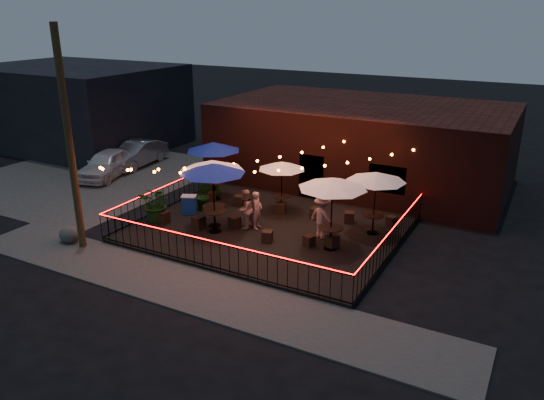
{
  "coord_description": "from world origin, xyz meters",
  "views": [
    {
      "loc": [
        9.39,
        -15.07,
        8.4
      ],
      "look_at": [
        -0.11,
        2.47,
        1.17
      ],
      "focal_mm": 35.0,
      "sensor_mm": 36.0,
      "label": 1
    }
  ],
  "objects_px": {
    "cooler": "(189,204)",
    "cafe_table_0": "(212,166)",
    "cafe_table_2": "(213,169)",
    "cafe_table_3": "(282,166)",
    "cafe_table_1": "(213,147)",
    "cafe_table_4": "(333,184)",
    "cafe_table_5": "(376,177)",
    "boulder": "(69,234)",
    "utility_pole": "(69,143)"
  },
  "relations": [
    {
      "from": "cafe_table_2",
      "to": "cooler",
      "type": "height_order",
      "value": "cafe_table_2"
    },
    {
      "from": "cafe_table_1",
      "to": "cafe_table_2",
      "type": "height_order",
      "value": "cafe_table_2"
    },
    {
      "from": "cafe_table_2",
      "to": "cafe_table_4",
      "type": "xyz_separation_m",
      "value": [
        4.58,
        0.68,
        -0.06
      ]
    },
    {
      "from": "utility_pole",
      "to": "cafe_table_4",
      "type": "distance_m",
      "value": 9.3
    },
    {
      "from": "utility_pole",
      "to": "cafe_table_2",
      "type": "relative_size",
      "value": 2.88
    },
    {
      "from": "cooler",
      "to": "boulder",
      "type": "distance_m",
      "value": 4.95
    },
    {
      "from": "cafe_table_4",
      "to": "cafe_table_5",
      "type": "distance_m",
      "value": 2.3
    },
    {
      "from": "cooler",
      "to": "cafe_table_1",
      "type": "bearing_deg",
      "value": 67.21
    },
    {
      "from": "cafe_table_4",
      "to": "cafe_table_2",
      "type": "bearing_deg",
      "value": -171.59
    },
    {
      "from": "cafe_table_0",
      "to": "cafe_table_4",
      "type": "relative_size",
      "value": 1.13
    },
    {
      "from": "utility_pole",
      "to": "cafe_table_4",
      "type": "relative_size",
      "value": 2.83
    },
    {
      "from": "cafe_table_2",
      "to": "boulder",
      "type": "distance_m",
      "value": 5.98
    },
    {
      "from": "cafe_table_2",
      "to": "cafe_table_3",
      "type": "bearing_deg",
      "value": 68.38
    },
    {
      "from": "cafe_table_2",
      "to": "cafe_table_5",
      "type": "xyz_separation_m",
      "value": [
        5.49,
        2.78,
        -0.26
      ]
    },
    {
      "from": "cafe_table_5",
      "to": "boulder",
      "type": "bearing_deg",
      "value": -148.8
    },
    {
      "from": "cafe_table_0",
      "to": "cooler",
      "type": "distance_m",
      "value": 2.78
    },
    {
      "from": "cafe_table_1",
      "to": "cafe_table_4",
      "type": "height_order",
      "value": "cafe_table_4"
    },
    {
      "from": "cafe_table_2",
      "to": "cafe_table_5",
      "type": "bearing_deg",
      "value": 26.85
    },
    {
      "from": "cafe_table_4",
      "to": "cafe_table_5",
      "type": "xyz_separation_m",
      "value": [
        0.9,
        2.1,
        -0.21
      ]
    },
    {
      "from": "cafe_table_5",
      "to": "cafe_table_2",
      "type": "bearing_deg",
      "value": -153.15
    },
    {
      "from": "cooler",
      "to": "utility_pole",
      "type": "bearing_deg",
      "value": -135.1
    },
    {
      "from": "cafe_table_2",
      "to": "cafe_table_3",
      "type": "distance_m",
      "value": 3.48
    },
    {
      "from": "cafe_table_1",
      "to": "boulder",
      "type": "distance_m",
      "value": 7.13
    },
    {
      "from": "cafe_table_5",
      "to": "cooler",
      "type": "bearing_deg",
      "value": -167.4
    },
    {
      "from": "cafe_table_4",
      "to": "cafe_table_0",
      "type": "bearing_deg",
      "value": -177.55
    },
    {
      "from": "cafe_table_0",
      "to": "cafe_table_4",
      "type": "distance_m",
      "value": 4.93
    },
    {
      "from": "utility_pole",
      "to": "cafe_table_0",
      "type": "xyz_separation_m",
      "value": [
        3.37,
        3.75,
        -1.35
      ]
    },
    {
      "from": "cafe_table_1",
      "to": "boulder",
      "type": "relative_size",
      "value": 3.24
    },
    {
      "from": "cafe_table_3",
      "to": "cooler",
      "type": "xyz_separation_m",
      "value": [
        -3.33,
        -2.11,
        -1.62
      ]
    },
    {
      "from": "cafe_table_0",
      "to": "cafe_table_2",
      "type": "bearing_deg",
      "value": -53.76
    },
    {
      "from": "utility_pole",
      "to": "cooler",
      "type": "height_order",
      "value": "utility_pole"
    },
    {
      "from": "cafe_table_0",
      "to": "cafe_table_1",
      "type": "bearing_deg",
      "value": 123.82
    },
    {
      "from": "utility_pole",
      "to": "cafe_table_5",
      "type": "distance_m",
      "value": 11.13
    },
    {
      "from": "cafe_table_1",
      "to": "cafe_table_2",
      "type": "bearing_deg",
      "value": -55.81
    },
    {
      "from": "cafe_table_0",
      "to": "cafe_table_3",
      "type": "height_order",
      "value": "cafe_table_0"
    },
    {
      "from": "cafe_table_4",
      "to": "boulder",
      "type": "relative_size",
      "value": 3.27
    },
    {
      "from": "boulder",
      "to": "utility_pole",
      "type": "bearing_deg",
      "value": -4.07
    },
    {
      "from": "cafe_table_5",
      "to": "cafe_table_3",
      "type": "bearing_deg",
      "value": 174.25
    },
    {
      "from": "cafe_table_0",
      "to": "cooler",
      "type": "relative_size",
      "value": 3.98
    },
    {
      "from": "cafe_table_5",
      "to": "cafe_table_4",
      "type": "bearing_deg",
      "value": -113.3
    },
    {
      "from": "cafe_table_2",
      "to": "cafe_table_4",
      "type": "bearing_deg",
      "value": 8.41
    },
    {
      "from": "cafe_table_0",
      "to": "cafe_table_5",
      "type": "distance_m",
      "value": 6.27
    },
    {
      "from": "cafe_table_4",
      "to": "cafe_table_1",
      "type": "bearing_deg",
      "value": 160.02
    },
    {
      "from": "utility_pole",
      "to": "boulder",
      "type": "height_order",
      "value": "utility_pole"
    },
    {
      "from": "cooler",
      "to": "cafe_table_0",
      "type": "bearing_deg",
      "value": -44.37
    },
    {
      "from": "cafe_table_1",
      "to": "cafe_table_4",
      "type": "xyz_separation_m",
      "value": [
        6.7,
        -2.43,
        0.03
      ]
    },
    {
      "from": "cafe_table_3",
      "to": "cafe_table_4",
      "type": "height_order",
      "value": "cafe_table_4"
    },
    {
      "from": "cafe_table_3",
      "to": "boulder",
      "type": "relative_size",
      "value": 2.56
    },
    {
      "from": "cafe_table_1",
      "to": "cafe_table_4",
      "type": "bearing_deg",
      "value": -19.98
    },
    {
      "from": "cafe_table_2",
      "to": "boulder",
      "type": "xyz_separation_m",
      "value": [
        -4.44,
        -3.24,
        -2.35
      ]
    }
  ]
}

